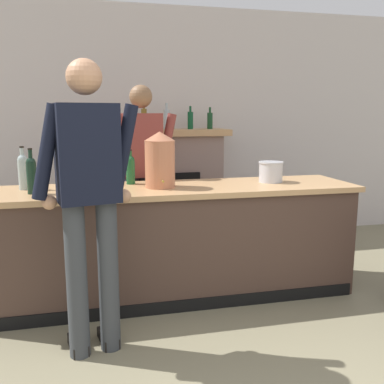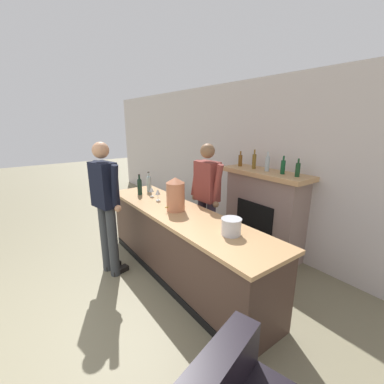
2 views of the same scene
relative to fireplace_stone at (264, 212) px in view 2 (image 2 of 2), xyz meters
The scene contains 14 objects.
wall_back_panel 0.74m from the fireplace_stone, 106.20° to the left, with size 12.00×0.07×2.75m.
bar_counter 1.49m from the fireplace_stone, 98.12° to the right, with size 3.09×0.74×0.94m.
fireplace_stone is the anchor object (origin of this frame).
potted_plant_corner 2.39m from the fireplace_stone, behind, with size 0.41×0.41×0.68m.
person_customer 2.39m from the fireplace_stone, 111.15° to the right, with size 0.65×0.36×1.84m.
person_bartender 1.00m from the fireplace_stone, 113.22° to the right, with size 0.66×0.32×1.79m.
copper_dispenser 1.57m from the fireplace_stone, 101.57° to the right, with size 0.25×0.28×0.45m.
ice_bucket_steel 1.60m from the fireplace_stone, 64.02° to the right, with size 0.22×0.22×0.18m.
wine_bottle_riesling_slim 2.03m from the fireplace_stone, 129.72° to the right, with size 0.07×0.07×0.34m.
wine_bottle_merlot_tall 1.48m from the fireplace_stone, 123.68° to the right, with size 0.06×0.06×0.28m.
wine_bottle_burgundy_dark 1.93m from the fireplace_stone, 135.81° to the right, with size 0.08×0.08×0.34m.
wine_bottle_chardonnay_pale 1.39m from the fireplace_stone, 112.65° to the right, with size 0.07×0.07×0.29m.
wine_glass_near_bucket 1.70m from the fireplace_stone, 120.03° to the right, with size 0.08×0.08×0.18m.
wine_glass_front_left 1.81m from the fireplace_stone, 127.12° to the right, with size 0.07×0.07×0.15m.
Camera 2 is at (2.52, 0.66, 2.09)m, focal length 24.00 mm.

